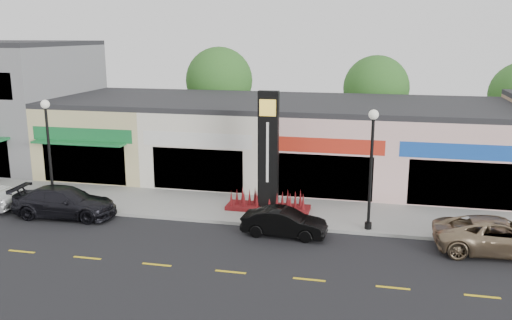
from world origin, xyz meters
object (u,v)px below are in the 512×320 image
object	(u,v)px
lamp_west_near	(48,142)
car_gold_suv	(500,236)
car_dark_sedan	(65,202)
lamp_east_near	(371,158)
pylon_sign	(268,169)
car_black_conv	(284,222)

from	to	relation	value
lamp_west_near	car_gold_suv	bearing A→B (deg)	-3.39
car_gold_suv	car_dark_sedan	bearing A→B (deg)	86.38
lamp_east_near	pylon_sign	world-z (taller)	pylon_sign
lamp_east_near	car_gold_suv	distance (m)	6.12
pylon_sign	car_black_conv	world-z (taller)	pylon_sign
car_gold_suv	lamp_west_near	bearing A→B (deg)	83.44
lamp_west_near	lamp_east_near	bearing A→B (deg)	0.00
pylon_sign	car_dark_sedan	bearing A→B (deg)	-163.81
car_black_conv	lamp_west_near	bearing A→B (deg)	87.26
car_dark_sedan	pylon_sign	bearing A→B (deg)	-76.88
lamp_west_near	car_dark_sedan	world-z (taller)	lamp_west_near
lamp_east_near	car_gold_suv	size ratio (longest dim) A/B	1.04
car_dark_sedan	car_black_conv	bearing A→B (deg)	-94.15
lamp_east_near	lamp_west_near	bearing A→B (deg)	180.00
lamp_west_near	car_gold_suv	size ratio (longest dim) A/B	1.04
pylon_sign	car_gold_suv	size ratio (longest dim) A/B	1.14
lamp_east_near	pylon_sign	distance (m)	5.42
lamp_east_near	car_gold_suv	world-z (taller)	lamp_east_near
lamp_west_near	car_gold_suv	xyz separation A→B (m)	(21.31, -1.26, -2.75)
lamp_east_near	car_gold_suv	xyz separation A→B (m)	(5.31, -1.26, -2.75)
car_black_conv	car_gold_suv	distance (m)	8.97
pylon_sign	car_gold_suv	distance (m)	10.84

